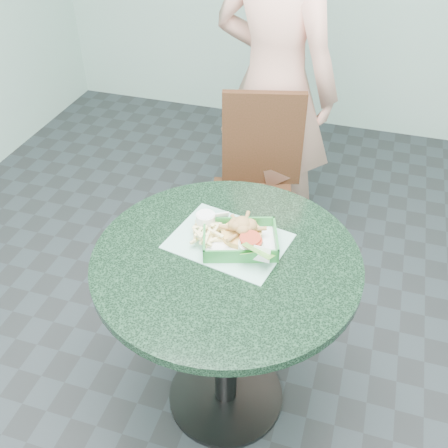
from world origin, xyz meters
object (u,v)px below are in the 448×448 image
(dining_chair, at_px, (256,180))
(crab_sandwich, at_px, (244,234))
(diner_person, at_px, (276,59))
(food_basket, at_px, (240,247))
(cafe_table, at_px, (226,298))
(sauce_ramekin, at_px, (215,217))

(dining_chair, xyz_separation_m, crab_sandwich, (0.13, -0.71, 0.27))
(diner_person, distance_m, food_basket, 1.06)
(cafe_table, xyz_separation_m, diner_person, (-0.10, 1.09, 0.43))
(cafe_table, height_order, food_basket, food_basket)
(cafe_table, bearing_deg, crab_sandwich, 69.94)
(cafe_table, xyz_separation_m, sauce_ramekin, (-0.08, 0.15, 0.22))
(dining_chair, bearing_deg, diner_person, 76.33)
(cafe_table, height_order, sauce_ramekin, sauce_ramekin)
(food_basket, bearing_deg, dining_chair, 99.55)
(diner_person, bearing_deg, sauce_ramekin, 107.85)
(dining_chair, height_order, crab_sandwich, dining_chair)
(food_basket, distance_m, crab_sandwich, 0.04)
(cafe_table, distance_m, food_basket, 0.20)
(cafe_table, bearing_deg, sauce_ramekin, 120.28)
(dining_chair, xyz_separation_m, diner_person, (-0.00, 0.29, 0.47))
(food_basket, bearing_deg, diner_person, 97.06)
(dining_chair, height_order, sauce_ramekin, dining_chair)
(cafe_table, xyz_separation_m, crab_sandwich, (0.03, 0.09, 0.22))
(crab_sandwich, height_order, sauce_ramekin, crab_sandwich)
(cafe_table, bearing_deg, food_basket, 66.37)
(dining_chair, bearing_deg, sauce_ramekin, -103.13)
(dining_chair, xyz_separation_m, sauce_ramekin, (0.01, -0.66, 0.27))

